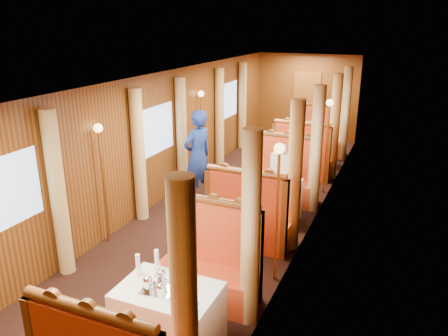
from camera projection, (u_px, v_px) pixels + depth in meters
The scene contains 46 objects.
floor at pixel (229, 213), 8.11m from camera, with size 3.00×12.00×0.01m, color black, non-canonical shape.
ceiling at pixel (230, 77), 7.31m from camera, with size 3.00×12.00×0.01m, color silver, non-canonical shape.
wall_far at pixel (306, 97), 12.94m from camera, with size 3.00×2.50×0.01m, color brown, non-canonical shape.
wall_left at pixel (156, 140), 8.27m from camera, with size 12.00×2.50×0.01m, color brown, non-canonical shape.
wall_right at pixel (314, 159), 7.15m from camera, with size 12.00×2.50×0.01m, color brown, non-canonical shape.
doorway_far at pixel (306, 106), 12.99m from camera, with size 0.80×0.04×2.00m, color brown.
table_near at pixel (169, 319), 4.66m from camera, with size 1.05×0.72×0.75m, color white.
banquette_near_aft at pixel (209, 268), 5.53m from camera, with size 1.30×0.55×1.34m.
table_mid at pixel (268, 201), 7.71m from camera, with size 1.05×0.72×0.75m, color white.
banquette_mid_fwd at pixel (249, 222), 6.81m from camera, with size 1.30×0.55×1.34m.
banquette_mid_aft at pixel (284, 180), 8.58m from camera, with size 1.30×0.55×1.34m.
table_far at pixel (311, 150), 10.76m from camera, with size 1.05×0.72×0.75m, color white.
banquette_far_fwd at pixel (302, 159), 9.86m from camera, with size 1.30×0.55×1.34m.
banquette_far_aft at pixel (320, 138), 11.63m from camera, with size 1.30×0.55×1.34m.
tea_tray at pixel (158, 290), 4.51m from camera, with size 0.34×0.26×0.01m, color silver.
teapot_left at pixel (148, 285), 4.48m from camera, with size 0.17×0.12×0.14m, color silver, non-canonical shape.
teapot_right at pixel (161, 292), 4.39m from camera, with size 0.15×0.11×0.12m, color silver, non-canonical shape.
teapot_back at pixel (162, 279), 4.59m from camera, with size 0.17×0.13×0.14m, color silver, non-canonical shape.
fruit_plate at pixel (190, 299), 4.34m from camera, with size 0.20×0.20×0.05m.
cup_inboard at pixel (138, 267), 4.74m from camera, with size 0.08×0.08×0.26m.
cup_outboard at pixel (157, 263), 4.83m from camera, with size 0.08×0.08×0.26m.
rose_vase_mid at pixel (270, 172), 7.51m from camera, with size 0.06×0.06×0.36m.
rose_vase_far at pixel (314, 128), 10.59m from camera, with size 0.06×0.06×0.36m.
window_left_near at pixel (0, 195), 5.15m from camera, with size 1.20×0.90×0.01m, color #8FADD5, non-canonical shape.
curtain_left_near_b at pixel (58, 195), 5.88m from camera, with size 0.22×0.22×2.35m, color tan.
window_right_near at pixel (233, 242), 4.04m from camera, with size 1.20×0.90×0.01m, color #8FADD5, non-canonical shape.
curtain_right_near_a at pixel (185, 314), 3.49m from camera, with size 0.22×0.22×2.35m, color tan.
curtain_right_near_b at pixel (251, 231), 4.85m from camera, with size 0.22×0.22×2.35m, color tan.
window_left_mid at pixel (156, 130), 8.20m from camera, with size 1.20×0.90×0.01m, color #8FADD5, non-canonical shape.
curtain_left_mid_a at pixel (139, 156), 7.57m from camera, with size 0.22×0.22×2.35m, color tan.
curtain_left_mid_b at pixel (182, 135), 8.93m from camera, with size 0.22×0.22×2.35m, color tan.
window_right_mid at pixel (314, 147), 7.09m from camera, with size 1.20×0.90×0.01m, color #8FADD5, non-canonical shape.
curtain_right_mid_a at pixel (294, 177), 6.54m from camera, with size 0.22×0.22×2.35m, color tan.
curtain_right_mid_b at pixel (316, 150), 7.90m from camera, with size 0.22×0.22×2.35m, color tan.
window_left_far at pixel (228, 100), 11.25m from camera, with size 1.20×0.90×0.01m, color #8FADD5, non-canonical shape.
curtain_left_far_a at pixel (220, 117), 10.62m from camera, with size 0.22×0.22×2.35m, color tan.
curtain_left_far_b at pixel (242, 106), 11.98m from camera, with size 0.22×0.22×2.35m, color tan.
window_right_far at pixel (346, 109), 10.14m from camera, with size 1.20×0.90×0.01m, color #8FADD5, non-canonical shape.
curtain_right_far_a at pixel (334, 127), 9.59m from camera, with size 0.22×0.22×2.35m, color tan.
curtain_right_far_b at pixel (345, 114), 10.95m from camera, with size 0.22×0.22×2.35m, color tan.
sconce_left_fore at pixel (101, 160), 6.66m from camera, with size 0.14×0.14×1.95m.
sconce_right_fore at pixel (278, 185), 5.62m from camera, with size 0.14×0.14×1.95m.
sconce_left_aft at pixel (201, 116), 9.71m from camera, with size 0.14×0.14×1.95m.
sconce_right_aft at pixel (328, 128), 8.67m from camera, with size 0.14×0.14×1.95m.
steward at pixel (198, 156), 8.46m from camera, with size 0.66×0.43×1.82m, color navy.
passenger at pixel (282, 168), 8.28m from camera, with size 0.40×0.44×0.76m.
Camera 1 is at (2.82, -6.86, 3.40)m, focal length 35.00 mm.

